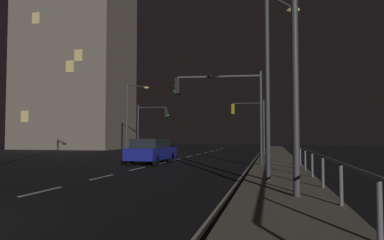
{
  "coord_description": "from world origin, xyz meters",
  "views": [
    {
      "loc": [
        6.93,
        -4.73,
        1.69
      ],
      "look_at": [
        1.44,
        19.7,
        2.87
      ],
      "focal_mm": 33.22,
      "sensor_mm": 36.0,
      "label": 1
    }
  ],
  "objects_px": {
    "street_lamp_mid_block": "(273,65)",
    "building_distant": "(76,63)",
    "traffic_light_near_right": "(221,98)",
    "traffic_light_mid_left": "(249,116)",
    "street_lamp_far_end": "(283,47)",
    "car": "(151,151)",
    "traffic_light_overhead_east": "(152,119)",
    "street_lamp_median": "(131,111)"
  },
  "relations": [
    {
      "from": "street_lamp_mid_block",
      "to": "building_distant",
      "type": "xyz_separation_m",
      "value": [
        -27.43,
        32.34,
        7.99
      ]
    },
    {
      "from": "traffic_light_near_right",
      "to": "street_lamp_mid_block",
      "type": "distance_m",
      "value": 7.44
    },
    {
      "from": "traffic_light_mid_left",
      "to": "street_lamp_far_end",
      "type": "distance_m",
      "value": 23.75
    },
    {
      "from": "building_distant",
      "to": "car",
      "type": "bearing_deg",
      "value": -50.95
    },
    {
      "from": "street_lamp_far_end",
      "to": "car",
      "type": "bearing_deg",
      "value": 124.45
    },
    {
      "from": "street_lamp_mid_block",
      "to": "traffic_light_near_right",
      "type": "bearing_deg",
      "value": 112.86
    },
    {
      "from": "car",
      "to": "building_distant",
      "type": "height_order",
      "value": "building_distant"
    },
    {
      "from": "traffic_light_near_right",
      "to": "traffic_light_mid_left",
      "type": "xyz_separation_m",
      "value": [
        0.75,
        13.27,
        -0.33
      ]
    },
    {
      "from": "street_lamp_far_end",
      "to": "building_distant",
      "type": "relative_size",
      "value": 0.27
    },
    {
      "from": "street_lamp_far_end",
      "to": "building_distant",
      "type": "height_order",
      "value": "building_distant"
    },
    {
      "from": "building_distant",
      "to": "traffic_light_overhead_east",
      "type": "bearing_deg",
      "value": -35.53
    },
    {
      "from": "car",
      "to": "street_lamp_mid_block",
      "type": "height_order",
      "value": "street_lamp_mid_block"
    },
    {
      "from": "car",
      "to": "building_distant",
      "type": "relative_size",
      "value": 0.18
    },
    {
      "from": "traffic_light_near_right",
      "to": "building_distant",
      "type": "xyz_separation_m",
      "value": [
        -24.55,
        25.49,
        8.41
      ]
    },
    {
      "from": "car",
      "to": "building_distant",
      "type": "bearing_deg",
      "value": 129.05
    },
    {
      "from": "car",
      "to": "street_lamp_mid_block",
      "type": "distance_m",
      "value": 11.1
    },
    {
      "from": "traffic_light_overhead_east",
      "to": "street_lamp_mid_block",
      "type": "relative_size",
      "value": 0.72
    },
    {
      "from": "traffic_light_mid_left",
      "to": "street_lamp_median",
      "type": "relative_size",
      "value": 0.71
    },
    {
      "from": "traffic_light_mid_left",
      "to": "traffic_light_overhead_east",
      "type": "bearing_deg",
      "value": 172.51
    },
    {
      "from": "building_distant",
      "to": "traffic_light_near_right",
      "type": "bearing_deg",
      "value": -46.09
    },
    {
      "from": "street_lamp_median",
      "to": "car",
      "type": "bearing_deg",
      "value": -62.15
    },
    {
      "from": "street_lamp_median",
      "to": "building_distant",
      "type": "bearing_deg",
      "value": 137.09
    },
    {
      "from": "traffic_light_near_right",
      "to": "street_lamp_far_end",
      "type": "bearing_deg",
      "value": -73.09
    },
    {
      "from": "traffic_light_near_right",
      "to": "building_distant",
      "type": "distance_m",
      "value": 36.38
    },
    {
      "from": "street_lamp_far_end",
      "to": "building_distant",
      "type": "xyz_separation_m",
      "value": [
        -27.69,
        35.85,
        8.21
      ]
    },
    {
      "from": "street_lamp_median",
      "to": "traffic_light_mid_left",
      "type": "bearing_deg",
      "value": 2.87
    },
    {
      "from": "street_lamp_far_end",
      "to": "street_lamp_mid_block",
      "type": "xyz_separation_m",
      "value": [
        -0.26,
        3.51,
        0.22
      ]
    },
    {
      "from": "traffic_light_overhead_east",
      "to": "street_lamp_mid_block",
      "type": "xyz_separation_m",
      "value": [
        12.15,
        -21.43,
        0.86
      ]
    },
    {
      "from": "traffic_light_overhead_east",
      "to": "street_lamp_median",
      "type": "height_order",
      "value": "street_lamp_median"
    },
    {
      "from": "traffic_light_mid_left",
      "to": "street_lamp_mid_block",
      "type": "height_order",
      "value": "street_lamp_mid_block"
    },
    {
      "from": "traffic_light_mid_left",
      "to": "street_lamp_median",
      "type": "xyz_separation_m",
      "value": [
        -11.52,
        -0.58,
        0.63
      ]
    },
    {
      "from": "traffic_light_overhead_east",
      "to": "traffic_light_near_right",
      "type": "bearing_deg",
      "value": -57.58
    },
    {
      "from": "traffic_light_mid_left",
      "to": "street_lamp_mid_block",
      "type": "xyz_separation_m",
      "value": [
        2.14,
        -20.11,
        0.75
      ]
    },
    {
      "from": "traffic_light_near_right",
      "to": "street_lamp_median",
      "type": "height_order",
      "value": "street_lamp_median"
    },
    {
      "from": "traffic_light_near_right",
      "to": "street_lamp_mid_block",
      "type": "xyz_separation_m",
      "value": [
        2.89,
        -6.85,
        0.42
      ]
    },
    {
      "from": "street_lamp_far_end",
      "to": "street_lamp_median",
      "type": "distance_m",
      "value": 26.92
    },
    {
      "from": "traffic_light_near_right",
      "to": "street_lamp_far_end",
      "type": "distance_m",
      "value": 10.82
    },
    {
      "from": "car",
      "to": "street_lamp_far_end",
      "type": "relative_size",
      "value": 0.68
    },
    {
      "from": "car",
      "to": "street_lamp_far_end",
      "type": "distance_m",
      "value": 13.82
    },
    {
      "from": "traffic_light_overhead_east",
      "to": "traffic_light_mid_left",
      "type": "height_order",
      "value": "traffic_light_mid_left"
    },
    {
      "from": "building_distant",
      "to": "street_lamp_far_end",
      "type": "bearing_deg",
      "value": -52.31
    },
    {
      "from": "traffic_light_near_right",
      "to": "traffic_light_mid_left",
      "type": "bearing_deg",
      "value": 86.77
    }
  ]
}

